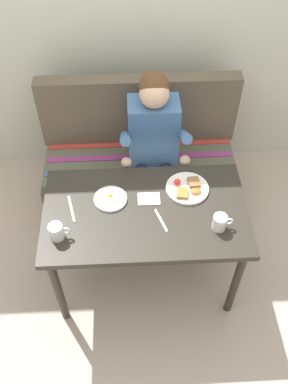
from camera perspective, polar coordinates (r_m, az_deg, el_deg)
ground_plane at (r=3.05m, az=0.14°, el=-11.05°), size 8.00×8.00×0.00m
back_wall at (r=3.10m, az=-1.11°, el=23.27°), size 4.40×0.10×2.60m
table at (r=2.51m, az=0.17°, el=-3.66°), size 1.20×0.70×0.73m
couch at (r=3.26m, az=-0.53°, el=3.66°), size 1.44×0.56×1.00m
person at (r=2.85m, az=1.34°, el=7.03°), size 0.45×0.61×1.21m
plate_breakfast at (r=2.56m, az=5.91°, el=0.53°), size 0.26×0.26×0.05m
plate_eggs at (r=2.50m, az=-4.59°, el=-0.91°), size 0.20×0.20×0.04m
coffee_mug at (r=2.34m, az=-11.79°, el=-5.27°), size 0.12×0.08×0.10m
coffee_mug_second at (r=2.37m, az=10.31°, el=-4.04°), size 0.12×0.08×0.10m
napkin at (r=2.50m, az=0.66°, el=-0.94°), size 0.13×0.10×0.01m
fork at (r=2.40m, az=2.33°, el=-3.87°), size 0.07×0.17×0.00m
knife at (r=2.49m, az=-9.84°, el=-2.26°), size 0.06×0.20×0.00m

